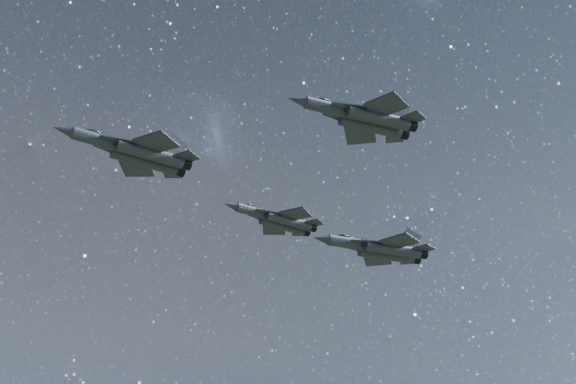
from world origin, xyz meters
TOP-DOWN VIEW (x-y plane):
  - jet_lead at (-21.51, 5.11)m, footprint 16.91×11.83m
  - jet_left at (4.11, 11.81)m, footprint 15.45×10.86m
  - jet_right at (-2.74, -13.69)m, footprint 16.28×11.02m
  - jet_slot at (18.74, 6.01)m, footprint 18.63×12.50m

SIDE VIEW (x-z plane):
  - jet_slot at x=18.74m, z-range 154.90..159.61m
  - jet_lead at x=-21.51m, z-range 156.40..160.66m
  - jet_left at x=4.11m, z-range 158.05..161.95m
  - jet_right at x=-2.74m, z-range 158.93..163.03m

